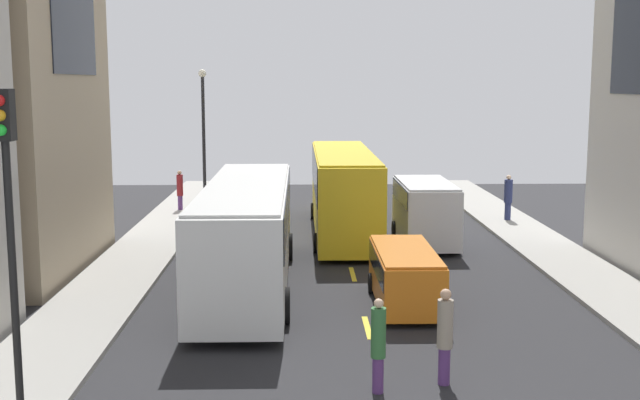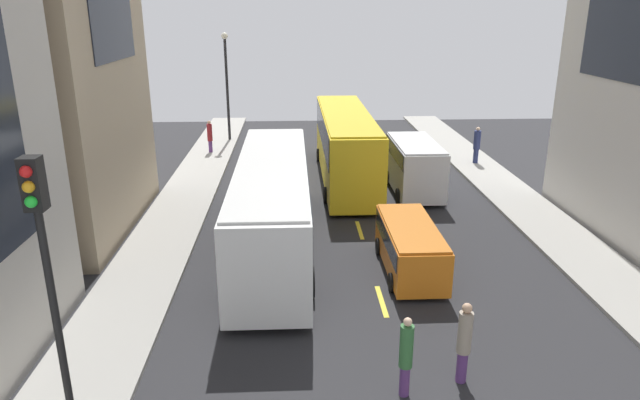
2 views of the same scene
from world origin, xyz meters
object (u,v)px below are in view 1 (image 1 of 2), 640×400
at_px(pedestrian_waiting_curb, 180,189).
at_px(streetcar_yellow, 343,185).
at_px(pedestrian_walking_far, 445,334).
at_px(delivery_van_white, 425,208).
at_px(traffic_light_near_corner, 8,200).
at_px(city_bus_white, 247,225).
at_px(pedestrian_crossing_mid, 508,196).
at_px(pedestrian_crossing_near, 378,343).
at_px(car_orange_0, 405,272).

bearing_deg(pedestrian_waiting_curb, streetcar_yellow, -104.84).
bearing_deg(pedestrian_waiting_curb, pedestrian_walking_far, -137.01).
relative_size(delivery_van_white, traffic_light_near_corner, 0.81).
distance_m(city_bus_white, pedestrian_crossing_mid, 16.20).
bearing_deg(streetcar_yellow, traffic_light_near_corner, -109.20).
relative_size(pedestrian_crossing_near, pedestrian_walking_far, 0.96).
relative_size(delivery_van_white, car_orange_0, 1.07).
xyz_separation_m(car_orange_0, traffic_light_near_corner, (-8.19, -8.76, 3.48)).
height_order(streetcar_yellow, pedestrian_crossing_mid, streetcar_yellow).
height_order(city_bus_white, pedestrian_crossing_near, city_bus_white).
bearing_deg(pedestrian_crossing_near, traffic_light_near_corner, -39.53).
bearing_deg(streetcar_yellow, pedestrian_crossing_mid, 17.60).
distance_m(streetcar_yellow, pedestrian_waiting_curb, 9.84).
relative_size(pedestrian_waiting_curb, pedestrian_walking_far, 0.93).
distance_m(pedestrian_crossing_near, pedestrian_walking_far, 1.55).
relative_size(streetcar_yellow, delivery_van_white, 2.44).
relative_size(delivery_van_white, pedestrian_crossing_near, 2.46).
relative_size(car_orange_0, pedestrian_crossing_near, 2.30).
bearing_deg(pedestrian_crossing_near, pedestrian_waiting_curb, -129.09).
xyz_separation_m(city_bus_white, delivery_van_white, (6.71, 6.48, -0.50)).
bearing_deg(pedestrian_walking_far, streetcar_yellow, 60.80).
height_order(streetcar_yellow, car_orange_0, streetcar_yellow).
bearing_deg(traffic_light_near_corner, delivery_van_white, 59.91).
bearing_deg(pedestrian_crossing_mid, delivery_van_white, 148.02).
relative_size(pedestrian_waiting_curb, pedestrian_crossing_mid, 0.94).
bearing_deg(car_orange_0, traffic_light_near_corner, -133.09).
distance_m(car_orange_0, pedestrian_crossing_mid, 15.28).
bearing_deg(delivery_van_white, pedestrian_crossing_near, -102.41).
bearing_deg(pedestrian_waiting_curb, pedestrian_crossing_mid, -80.43).
bearing_deg(car_orange_0, pedestrian_walking_far, -89.53).
bearing_deg(pedestrian_crossing_near, pedestrian_walking_far, 139.53).
distance_m(streetcar_yellow, pedestrian_crossing_mid, 8.26).
xyz_separation_m(delivery_van_white, traffic_light_near_corner, (-10.14, -17.50, 2.96)).
bearing_deg(delivery_van_white, traffic_light_near_corner, -120.09).
bearing_deg(pedestrian_walking_far, delivery_van_white, 49.42).
distance_m(city_bus_white, pedestrian_crossing_near, 9.53).
xyz_separation_m(streetcar_yellow, delivery_van_white, (3.16, -2.55, -0.61)).
height_order(pedestrian_crossing_near, traffic_light_near_corner, traffic_light_near_corner).
relative_size(delivery_van_white, pedestrian_crossing_mid, 2.40).
bearing_deg(city_bus_white, traffic_light_near_corner, -107.31).
bearing_deg(delivery_van_white, pedestrian_walking_far, -97.24).
relative_size(city_bus_white, pedestrian_crossing_mid, 6.00).
bearing_deg(pedestrian_crossing_near, pedestrian_crossing_mid, -168.53).
height_order(pedestrian_crossing_near, pedestrian_walking_far, pedestrian_walking_far).
bearing_deg(traffic_light_near_corner, car_orange_0, 46.91).
xyz_separation_m(streetcar_yellow, pedestrian_walking_far, (1.26, -17.47, -0.98)).
height_order(car_orange_0, pedestrian_crossing_near, pedestrian_crossing_near).
height_order(pedestrian_crossing_near, pedestrian_waiting_curb, pedestrian_waiting_curb).
distance_m(streetcar_yellow, traffic_light_near_corner, 21.35).
distance_m(pedestrian_waiting_curb, pedestrian_crossing_mid, 16.06).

